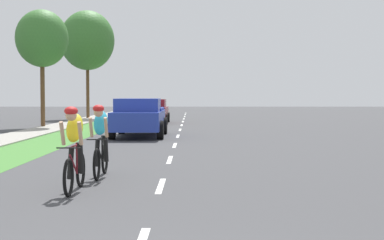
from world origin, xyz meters
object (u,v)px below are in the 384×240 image
pickup_blue (139,117)px  street_tree_near (42,39)px  sedan_maroon (153,111)px  cyclist_lead (74,148)px  street_tree_far (87,41)px  cyclist_trailing (101,140)px

pickup_blue → street_tree_near: street_tree_near is taller
sedan_maroon → street_tree_near: size_ratio=0.66×
cyclist_lead → street_tree_far: (-5.71, 31.12, 5.07)m
street_tree_near → street_tree_far: bearing=87.7°
street_tree_far → cyclist_trailing: bearing=-78.6°
cyclist_trailing → pickup_blue: pickup_blue is taller
cyclist_lead → sedan_maroon: size_ratio=0.40×
street_tree_near → street_tree_far: street_tree_far is taller
pickup_blue → cyclist_lead: bearing=-89.6°
pickup_blue → street_tree_far: 19.33m
sedan_maroon → street_tree_far: size_ratio=0.53×
cyclist_trailing → sedan_maroon: bearing=91.2°
cyclist_trailing → street_tree_near: size_ratio=0.26×
street_tree_near → cyclist_lead: bearing=-73.2°
cyclist_trailing → sedan_maroon: (-0.49, 22.79, -0.04)m
cyclist_lead → street_tree_near: bearing=106.8°
street_tree_near → street_tree_far: size_ratio=0.80×
cyclist_trailing → sedan_maroon: size_ratio=0.40×
cyclist_lead → cyclist_trailing: bearing=84.3°
sedan_maroon → street_tree_far: street_tree_far is taller
cyclist_trailing → pickup_blue: (-0.28, 11.53, 0.02)m
cyclist_lead → street_tree_near: (-6.14, 20.28, 4.08)m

